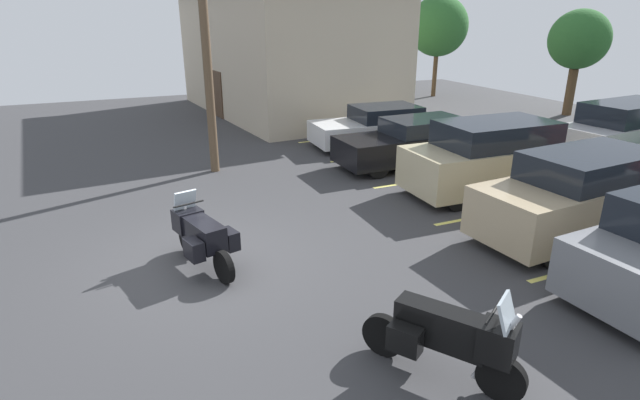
# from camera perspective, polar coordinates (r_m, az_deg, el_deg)

# --- Properties ---
(ground) EXTENTS (44.00, 44.00, 0.10)m
(ground) POSITION_cam_1_polar(r_m,az_deg,el_deg) (10.29, -13.09, -7.03)
(ground) COLOR #38383A
(motorcycle_touring) EXTENTS (2.08, 1.07, 1.37)m
(motorcycle_touring) POSITION_cam_1_polar(r_m,az_deg,el_deg) (9.85, -13.26, -3.85)
(motorcycle_touring) COLOR black
(motorcycle_touring) RESTS_ON ground
(motorcycle_second) EXTENTS (1.97, 1.37, 1.45)m
(motorcycle_second) POSITION_cam_1_polar(r_m,az_deg,el_deg) (6.98, 14.23, -14.58)
(motorcycle_second) COLOR black
(motorcycle_second) RESTS_ON ground
(parking_stripes) EXTENTS (14.43, 4.86, 0.01)m
(parking_stripes) POSITION_cam_1_polar(r_m,az_deg,el_deg) (14.43, 17.33, 0.88)
(parking_stripes) COLOR #EAE066
(parking_stripes) RESTS_ON ground
(car_white) EXTENTS (2.12, 4.82, 1.43)m
(car_white) POSITION_cam_1_polar(r_m,az_deg,el_deg) (18.75, 6.60, 8.26)
(car_white) COLOR white
(car_white) RESTS_ON ground
(car_black) EXTENTS (1.85, 4.87, 1.48)m
(car_black) POSITION_cam_1_polar(r_m,az_deg,el_deg) (16.40, 10.54, 6.44)
(car_black) COLOR black
(car_black) RESTS_ON ground
(car_champagne) EXTENTS (2.05, 4.41, 1.94)m
(car_champagne) POSITION_cam_1_polar(r_m,az_deg,el_deg) (14.22, 18.46, 4.57)
(car_champagne) COLOR #C1B289
(car_champagne) RESTS_ON ground
(car_tan) EXTENTS (2.15, 4.83, 1.85)m
(car_tan) POSITION_cam_1_polar(r_m,az_deg,el_deg) (12.18, 27.24, 0.48)
(car_tan) COLOR tan
(car_tan) RESTS_ON ground
(car_far_silver) EXTENTS (2.27, 5.02, 1.88)m
(car_far_silver) POSITION_cam_1_polar(r_m,az_deg,el_deg) (19.62, 31.18, 6.73)
(car_far_silver) COLOR #B7B7BC
(car_far_silver) RESTS_ON ground
(building_side) EXTENTS (12.56, 8.42, 5.78)m
(building_side) POSITION_cam_1_polar(r_m,az_deg,el_deg) (25.29, -4.01, 16.53)
(building_side) COLOR #BCAD93
(building_side) RESTS_ON ground
(utility_pole) EXTENTS (0.95, 1.64, 7.35)m
(utility_pole) POSITION_cam_1_polar(r_m,az_deg,el_deg) (15.33, -12.80, 17.06)
(utility_pole) COLOR brown
(utility_pole) RESTS_ON ground
(tree_center) EXTENTS (3.28, 3.28, 5.53)m
(tree_center) POSITION_cam_1_polar(r_m,az_deg,el_deg) (30.60, 13.23, 18.56)
(tree_center) COLOR #4C3823
(tree_center) RESTS_ON ground
(tree_rear) EXTENTS (2.69, 2.69, 4.78)m
(tree_rear) POSITION_cam_1_polar(r_m,az_deg,el_deg) (26.88, 27.22, 15.75)
(tree_rear) COLOR #4C3823
(tree_rear) RESTS_ON ground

